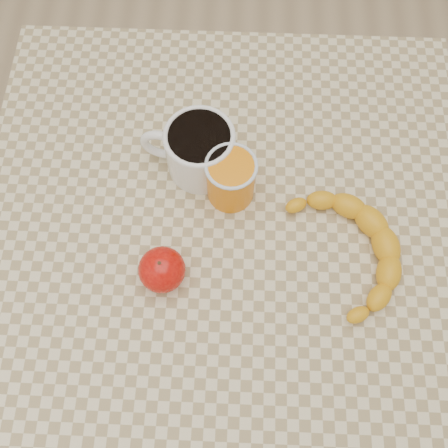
{
  "coord_description": "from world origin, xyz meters",
  "views": [
    {
      "loc": [
        0.01,
        -0.29,
        1.49
      ],
      "look_at": [
        0.0,
        0.0,
        0.77
      ],
      "focal_mm": 40.0,
      "sensor_mm": 36.0,
      "label": 1
    }
  ],
  "objects_px": {
    "apple": "(162,270)",
    "coffee_mug": "(198,149)",
    "banana": "(351,250)",
    "table": "(224,247)",
    "orange_juice_glass": "(231,179)"
  },
  "relations": [
    {
      "from": "coffee_mug",
      "to": "apple",
      "type": "height_order",
      "value": "coffee_mug"
    },
    {
      "from": "apple",
      "to": "banana",
      "type": "height_order",
      "value": "apple"
    },
    {
      "from": "table",
      "to": "apple",
      "type": "relative_size",
      "value": 8.68
    },
    {
      "from": "coffee_mug",
      "to": "banana",
      "type": "distance_m",
      "value": 0.28
    },
    {
      "from": "table",
      "to": "apple",
      "type": "xyz_separation_m",
      "value": [
        -0.09,
        -0.08,
        0.12
      ]
    },
    {
      "from": "apple",
      "to": "banana",
      "type": "distance_m",
      "value": 0.29
    },
    {
      "from": "orange_juice_glass",
      "to": "banana",
      "type": "bearing_deg",
      "value": -28.14
    },
    {
      "from": "table",
      "to": "banana",
      "type": "relative_size",
      "value": 2.69
    },
    {
      "from": "coffee_mug",
      "to": "apple",
      "type": "distance_m",
      "value": 0.2
    },
    {
      "from": "apple",
      "to": "table",
      "type": "bearing_deg",
      "value": 42.52
    },
    {
      "from": "orange_juice_glass",
      "to": "coffee_mug",
      "type": "bearing_deg",
      "value": 137.18
    },
    {
      "from": "orange_juice_glass",
      "to": "banana",
      "type": "xyz_separation_m",
      "value": [
        0.19,
        -0.1,
        -0.03
      ]
    },
    {
      "from": "table",
      "to": "banana",
      "type": "height_order",
      "value": "banana"
    },
    {
      "from": "apple",
      "to": "coffee_mug",
      "type": "bearing_deg",
      "value": 77.57
    },
    {
      "from": "coffee_mug",
      "to": "banana",
      "type": "relative_size",
      "value": 0.54
    }
  ]
}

